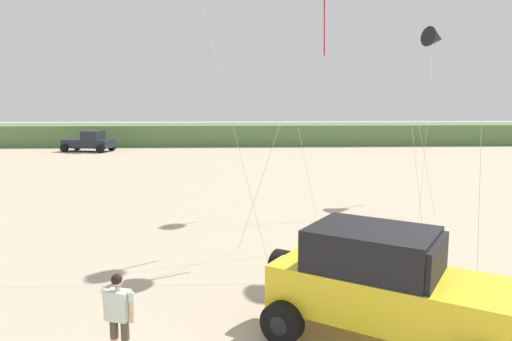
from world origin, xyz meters
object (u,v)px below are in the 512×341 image
jeep (385,284)px  kite_purple_stunt (435,38)px  person_watching (119,313)px  distant_pickup (89,142)px

jeep → kite_purple_stunt: size_ratio=0.59×
person_watching → kite_purple_stunt: 20.79m
distant_pickup → person_watching: bearing=-72.6°
person_watching → distant_pickup: bearing=107.4°
person_watching → distant_pickup: size_ratio=0.34×
jeep → distant_pickup: 40.24m
person_watching → distant_pickup: 38.90m
jeep → distant_pickup: jeep is taller
jeep → distant_pickup: bearing=114.3°
kite_purple_stunt → distant_pickup: bearing=137.6°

